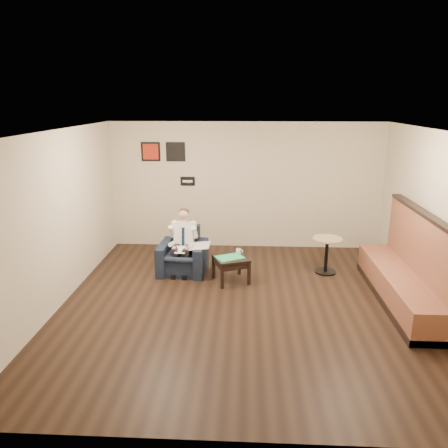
{
  "coord_description": "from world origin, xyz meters",
  "views": [
    {
      "loc": [
        0.0,
        -6.55,
        3.25
      ],
      "look_at": [
        -0.4,
        1.2,
        1.03
      ],
      "focal_mm": 35.0,
      "sensor_mm": 36.0,
      "label": 1
    }
  ],
  "objects_px": {
    "green_folder": "(230,257)",
    "smartphone": "(231,254)",
    "armchair": "(183,251)",
    "side_table": "(231,269)",
    "banquette": "(404,259)",
    "seated_man": "(181,245)",
    "coffee_mug": "(238,251)",
    "cafe_table": "(326,255)"
  },
  "relations": [
    {
      "from": "seated_man",
      "to": "side_table",
      "type": "bearing_deg",
      "value": -13.86
    },
    {
      "from": "banquette",
      "to": "cafe_table",
      "type": "xyz_separation_m",
      "value": [
        -1.02,
        1.21,
        -0.4
      ]
    },
    {
      "from": "coffee_mug",
      "to": "banquette",
      "type": "height_order",
      "value": "banquette"
    },
    {
      "from": "armchair",
      "to": "green_folder",
      "type": "distance_m",
      "value": 1.03
    },
    {
      "from": "banquette",
      "to": "armchair",
      "type": "bearing_deg",
      "value": 163.87
    },
    {
      "from": "armchair",
      "to": "side_table",
      "type": "xyz_separation_m",
      "value": [
        0.95,
        -0.41,
        -0.19
      ]
    },
    {
      "from": "seated_man",
      "to": "green_folder",
      "type": "xyz_separation_m",
      "value": [
        0.94,
        -0.33,
        -0.11
      ]
    },
    {
      "from": "smartphone",
      "to": "seated_man",
      "type": "bearing_deg",
      "value": 161.22
    },
    {
      "from": "armchair",
      "to": "green_folder",
      "type": "xyz_separation_m",
      "value": [
        0.93,
        -0.44,
        0.05
      ]
    },
    {
      "from": "cafe_table",
      "to": "seated_man",
      "type": "bearing_deg",
      "value": -175.48
    },
    {
      "from": "seated_man",
      "to": "banquette",
      "type": "height_order",
      "value": "banquette"
    },
    {
      "from": "seated_man",
      "to": "smartphone",
      "type": "distance_m",
      "value": 0.96
    },
    {
      "from": "banquette",
      "to": "cafe_table",
      "type": "bearing_deg",
      "value": 130.15
    },
    {
      "from": "armchair",
      "to": "side_table",
      "type": "distance_m",
      "value": 1.05
    },
    {
      "from": "seated_man",
      "to": "coffee_mug",
      "type": "xyz_separation_m",
      "value": [
        1.09,
        -0.11,
        -0.06
      ]
    },
    {
      "from": "side_table",
      "to": "green_folder",
      "type": "height_order",
      "value": "green_folder"
    },
    {
      "from": "side_table",
      "to": "green_folder",
      "type": "distance_m",
      "value": 0.25
    },
    {
      "from": "side_table",
      "to": "banquette",
      "type": "distance_m",
      "value": 2.97
    },
    {
      "from": "armchair",
      "to": "cafe_table",
      "type": "xyz_separation_m",
      "value": [
        2.78,
        0.11,
        -0.08
      ]
    },
    {
      "from": "armchair",
      "to": "coffee_mug",
      "type": "distance_m",
      "value": 1.11
    },
    {
      "from": "smartphone",
      "to": "banquette",
      "type": "relative_size",
      "value": 0.05
    },
    {
      "from": "seated_man",
      "to": "banquette",
      "type": "bearing_deg",
      "value": -11.04
    },
    {
      "from": "armchair",
      "to": "smartphone",
      "type": "relative_size",
      "value": 6.01
    },
    {
      "from": "green_folder",
      "to": "cafe_table",
      "type": "distance_m",
      "value": 1.93
    },
    {
      "from": "coffee_mug",
      "to": "green_folder",
      "type": "bearing_deg",
      "value": -125.01
    },
    {
      "from": "side_table",
      "to": "cafe_table",
      "type": "relative_size",
      "value": 0.82
    },
    {
      "from": "coffee_mug",
      "to": "banquette",
      "type": "relative_size",
      "value": 0.03
    },
    {
      "from": "cafe_table",
      "to": "side_table",
      "type": "bearing_deg",
      "value": -164.11
    },
    {
      "from": "green_folder",
      "to": "smartphone",
      "type": "height_order",
      "value": "green_folder"
    },
    {
      "from": "smartphone",
      "to": "side_table",
      "type": "bearing_deg",
      "value": -97.35
    },
    {
      "from": "side_table",
      "to": "smartphone",
      "type": "distance_m",
      "value": 0.3
    },
    {
      "from": "green_folder",
      "to": "cafe_table",
      "type": "xyz_separation_m",
      "value": [
        1.85,
        0.55,
        -0.13
      ]
    },
    {
      "from": "armchair",
      "to": "side_table",
      "type": "relative_size",
      "value": 1.53
    },
    {
      "from": "green_folder",
      "to": "coffee_mug",
      "type": "xyz_separation_m",
      "value": [
        0.15,
        0.22,
        0.04
      ]
    },
    {
      "from": "armchair",
      "to": "banquette",
      "type": "relative_size",
      "value": 0.3
    },
    {
      "from": "side_table",
      "to": "coffee_mug",
      "type": "bearing_deg",
      "value": 54.99
    },
    {
      "from": "smartphone",
      "to": "cafe_table",
      "type": "relative_size",
      "value": 0.21
    },
    {
      "from": "green_folder",
      "to": "cafe_table",
      "type": "bearing_deg",
      "value": 16.6
    },
    {
      "from": "side_table",
      "to": "armchair",
      "type": "bearing_deg",
      "value": 156.63
    },
    {
      "from": "armchair",
      "to": "smartphone",
      "type": "xyz_separation_m",
      "value": [
        0.94,
        -0.24,
        0.05
      ]
    },
    {
      "from": "seated_man",
      "to": "green_folder",
      "type": "distance_m",
      "value": 1.0
    },
    {
      "from": "seated_man",
      "to": "coffee_mug",
      "type": "distance_m",
      "value": 1.1
    }
  ]
}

